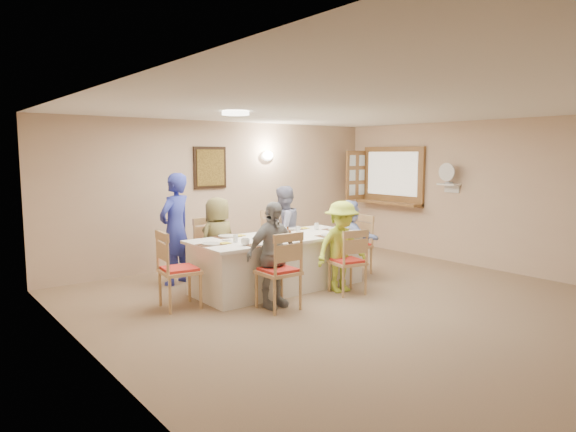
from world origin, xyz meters
TOP-DOWN VIEW (x-y plane):
  - ground at (0.00, 0.00)m, footprint 7.00×7.00m
  - room_walls at (0.00, 0.00)m, footprint 7.00×7.00m
  - wall_picture at (-0.30, 3.46)m, footprint 0.62×0.05m
  - wall_sconce at (0.90, 3.44)m, footprint 0.26×0.09m
  - ceiling_light at (-1.00, 1.50)m, footprint 0.36×0.36m
  - serving_hatch at (3.21, 2.40)m, footprint 0.06×1.50m
  - hatch_sill at (3.09, 2.40)m, footprint 0.30×1.50m
  - shutter_door at (2.95, 3.16)m, footprint 0.55×0.04m
  - fan_shelf at (3.13, 1.05)m, footprint 0.22×0.36m
  - desk_fan at (3.10, 1.05)m, footprint 0.30×0.30m
  - dining_table at (-0.33, 1.45)m, footprint 2.54×1.08m
  - chair_back_left at (-0.93, 2.25)m, footprint 0.54×0.54m
  - chair_back_right at (0.27, 2.25)m, footprint 0.58×0.58m
  - chair_front_left at (-0.93, 0.65)m, footprint 0.48×0.48m
  - chair_front_right at (0.27, 0.65)m, footprint 0.52×0.52m
  - chair_left_end at (-1.88, 1.45)m, footprint 0.53×0.53m
  - chair_right_end at (1.22, 1.45)m, footprint 0.49×0.49m
  - diner_back_left at (-0.93, 2.13)m, footprint 0.78×0.62m
  - diner_back_right at (0.27, 2.13)m, footprint 0.90×0.80m
  - diner_front_left at (-0.93, 0.77)m, footprint 0.83×0.42m
  - diner_front_right at (0.27, 0.77)m, footprint 0.91×0.62m
  - diner_right_end at (1.09, 1.45)m, footprint 1.23×0.70m
  - caregiver at (-1.38, 2.60)m, footprint 0.91×0.86m
  - placemat_fl at (-0.93, 1.03)m, footprint 0.37×0.27m
  - plate_fl at (-0.93, 1.03)m, footprint 0.23×0.23m
  - napkin_fl at (-0.75, 0.98)m, footprint 0.15×0.15m
  - placemat_fr at (0.27, 1.03)m, footprint 0.35×0.26m
  - plate_fr at (0.27, 1.03)m, footprint 0.23×0.23m
  - napkin_fr at (0.45, 0.98)m, footprint 0.15×0.15m
  - placemat_bl at (-0.93, 1.87)m, footprint 0.35×0.26m
  - plate_bl at (-0.93, 1.87)m, footprint 0.26×0.26m
  - napkin_bl at (-0.75, 1.82)m, footprint 0.13×0.13m
  - placemat_br at (0.27, 1.87)m, footprint 0.35×0.26m
  - plate_br at (0.27, 1.87)m, footprint 0.25×0.25m
  - napkin_br at (0.45, 1.82)m, footprint 0.13×0.13m
  - placemat_le at (-1.43, 1.45)m, footprint 0.33×0.25m
  - plate_le at (-1.43, 1.45)m, footprint 0.24×0.24m
  - napkin_le at (-1.25, 1.40)m, footprint 0.13×0.13m
  - placemat_re at (0.79, 1.45)m, footprint 0.37×0.27m
  - plate_re at (0.79, 1.45)m, footprint 0.25×0.25m
  - napkin_re at (0.97, 1.40)m, footprint 0.14×0.14m
  - teacup_a at (-1.11, 1.13)m, footprint 0.17×0.17m
  - teacup_b at (0.08, 1.95)m, footprint 0.08×0.08m
  - bowl_a at (-0.59, 1.19)m, footprint 0.31×0.31m
  - bowl_b at (-0.02, 1.74)m, footprint 0.29×0.29m
  - condiment_ketchup at (-0.43, 1.49)m, footprint 0.14×0.14m
  - condiment_brown at (-0.25, 1.54)m, footprint 0.16×0.16m
  - condiment_malt at (-0.20, 1.40)m, footprint 0.13×0.13m
  - drinking_glass at (-0.48, 1.50)m, footprint 0.07×0.07m

SIDE VIEW (x-z plane):
  - ground at x=0.00m, z-range 0.00..0.00m
  - dining_table at x=-0.33m, z-range 0.00..0.76m
  - chair_front_right at x=0.27m, z-range 0.00..0.92m
  - chair_right_end at x=1.22m, z-range 0.00..0.95m
  - chair_back_left at x=-0.93m, z-range 0.00..0.99m
  - chair_front_left at x=-0.93m, z-range 0.00..1.00m
  - chair_left_end at x=-1.88m, z-range 0.00..1.00m
  - chair_back_right at x=0.27m, z-range 0.00..1.02m
  - diner_right_end at x=1.09m, z-range 0.00..1.21m
  - diner_front_right at x=0.27m, z-range 0.00..1.28m
  - diner_back_left at x=-0.93m, z-range 0.00..1.31m
  - diner_front_left at x=-0.93m, z-range 0.00..1.34m
  - diner_back_right at x=0.27m, z-range 0.00..1.43m
  - placemat_fl at x=-0.93m, z-range 0.76..0.77m
  - placemat_fr at x=0.27m, z-range 0.76..0.77m
  - placemat_bl at x=-0.93m, z-range 0.76..0.77m
  - placemat_br at x=0.27m, z-range 0.76..0.77m
  - placemat_le at x=-1.43m, z-range 0.76..0.77m
  - placemat_re at x=0.79m, z-range 0.76..0.77m
  - napkin_fl at x=-0.75m, z-range 0.77..0.77m
  - napkin_fr at x=0.45m, z-range 0.77..0.77m
  - napkin_bl at x=-0.75m, z-range 0.77..0.77m
  - napkin_br at x=0.45m, z-range 0.77..0.77m
  - napkin_le at x=-1.25m, z-range 0.77..0.77m
  - napkin_re at x=0.97m, z-range 0.77..0.77m
  - plate_fl at x=-0.93m, z-range 0.77..0.78m
  - plate_fr at x=0.27m, z-range 0.77..0.78m
  - plate_bl at x=-0.93m, z-range 0.76..0.78m
  - plate_br at x=0.27m, z-range 0.77..0.78m
  - plate_le at x=-1.43m, z-range 0.77..0.78m
  - plate_re at x=0.79m, z-range 0.77..0.78m
  - bowl_a at x=-0.59m, z-range 0.76..0.81m
  - bowl_b at x=-0.02m, z-range 0.76..0.82m
  - teacup_b at x=0.08m, z-range 0.76..0.84m
  - teacup_a at x=-1.11m, z-range 0.76..0.85m
  - drinking_glass at x=-0.48m, z-range 0.77..0.87m
  - condiment_malt at x=-0.20m, z-range 0.76..0.90m
  - caregiver at x=-1.38m, z-range 0.00..1.66m
  - condiment_ketchup at x=-0.43m, z-range 0.76..0.98m
  - condiment_brown at x=-0.25m, z-range 0.76..0.98m
  - hatch_sill at x=3.09m, z-range 0.95..1.00m
  - fan_shelf at x=3.13m, z-range 1.39..1.41m
  - serving_hatch at x=3.21m, z-range 0.92..2.08m
  - shutter_door at x=2.95m, z-range 1.00..2.00m
  - room_walls at x=0.00m, z-range -1.99..5.01m
  - desk_fan at x=3.10m, z-range 1.41..1.69m
  - wall_picture at x=-0.30m, z-range 1.34..2.06m
  - wall_sconce at x=0.90m, z-range 1.81..1.99m
  - ceiling_light at x=-1.00m, z-range 2.45..2.50m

